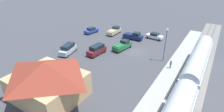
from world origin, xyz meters
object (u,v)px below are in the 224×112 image
Objects in this scene: sedan_white at (155,36)px; suv_maroon at (97,50)px; suv_silver at (68,49)px; pickup_tan at (114,31)px; light_pole_near_platform at (166,41)px; pickup_green at (123,45)px; pickup_navy at (133,36)px; pedestrian_on_platform at (171,64)px; station_building at (47,79)px; sedan_blue at (91,30)px.

suv_maroon is at bearing 64.54° from sedan_white.
suv_silver is 6.69m from suv_maroon.
pickup_tan is 1.07× the size of suv_maroon.
light_pole_near_platform is at bearing 152.57° from pickup_tan.
suv_maroon is 0.89× the size of pickup_green.
sedan_white is at bearing -144.72° from pickup_navy.
pickup_tan reaches higher than pedestrian_on_platform.
pickup_tan is 0.98× the size of pickup_navy.
station_building is at bearing 81.16° from sedan_white.
sedan_white is (-11.67, -2.50, -0.15)m from pickup_tan.
pickup_tan is at bearing 12.08° from sedan_white.
sedan_white is 0.92× the size of suv_maroon.
suv_maroon is (-5.86, -3.22, 0.00)m from suv_silver.
pedestrian_on_platform is 4.84m from light_pole_near_platform.
suv_silver reaches higher than pickup_tan.
light_pole_near_platform reaches higher than pickup_navy.
pickup_tan is 0.95× the size of pickup_green.
suv_maroon is at bearing 7.08° from pedestrian_on_platform.
sedan_blue is 0.87× the size of pickup_navy.
sedan_blue and sedan_white have the same top height.
sedan_white is at bearing -59.92° from pedestrian_on_platform.
sedan_blue is 0.84× the size of pickup_green.
light_pole_near_platform is at bearing 143.21° from pickup_navy.
sedan_white is 11.74m from pickup_green.
sedan_blue is 1.03× the size of sedan_white.
suv_maroon is 13.37m from pickup_navy.
suv_silver is at bearing 13.33° from pedestrian_on_platform.
pedestrian_on_platform is 0.36× the size of sedan_blue.
suv_maroon reaches higher than pickup_tan.
sedan_white is 0.64× the size of light_pole_near_platform.
pickup_navy is (-0.14, -29.05, -2.14)m from station_building.
pickup_tan is 17.36m from suv_silver.
pickup_navy is (4.91, 3.48, 0.15)m from sedan_white.
sedan_white is (8.39, -14.49, -0.40)m from pedestrian_on_platform.
light_pole_near_platform is at bearing -161.20° from suv_maroon.
sedan_blue is at bearing -18.91° from pedestrian_on_platform.
pickup_tan is 0.75× the size of light_pole_near_platform.
light_pole_near_platform is (-17.82, 9.25, 3.54)m from pickup_tan.
pedestrian_on_platform is 0.33× the size of suv_silver.
light_pole_near_platform reaches higher than pickup_tan.
station_building reaches higher than pickup_navy.
station_building is at bearing 61.67° from light_pole_near_platform.
suv_maroon is (7.86, 16.51, 0.27)m from sedan_white.
light_pole_near_platform is (-6.14, 11.74, 3.69)m from sedan_white.
pickup_navy is at bearing -171.56° from sedan_blue.
station_building reaches higher than pickup_green.
suv_silver reaches higher than sedan_white.
pickup_green is 10.94m from light_pole_near_platform.
suv_maroon reaches higher than sedan_white.
pickup_tan is 1.14× the size of sedan_blue.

